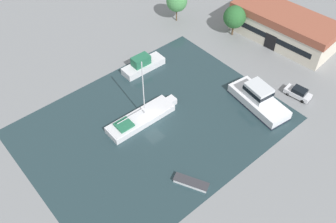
{
  "coord_description": "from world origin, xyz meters",
  "views": [
    {
      "loc": [
        29.54,
        -22.64,
        41.51
      ],
      "look_at": [
        0.0,
        2.79,
        1.0
      ],
      "focal_mm": 40.0,
      "sensor_mm": 36.0,
      "label": 1
    }
  ],
  "objects_px": {
    "quay_tree_near_building": "(235,17)",
    "quay_tree_by_water": "(177,1)",
    "motor_cruiser": "(258,99)",
    "cabin_boat": "(143,65)",
    "parked_car": "(298,93)",
    "warehouse_building": "(283,27)",
    "small_dinghy": "(191,183)",
    "sailboat_moored": "(141,118)"
  },
  "relations": [
    {
      "from": "quay_tree_near_building",
      "to": "quay_tree_by_water",
      "type": "distance_m",
      "value": 11.71
    },
    {
      "from": "quay_tree_near_building",
      "to": "cabin_boat",
      "type": "relative_size",
      "value": 0.78
    },
    {
      "from": "quay_tree_near_building",
      "to": "small_dinghy",
      "type": "xyz_separation_m",
      "value": [
        19.39,
        -28.98,
        -3.56
      ]
    },
    {
      "from": "quay_tree_by_water",
      "to": "sailboat_moored",
      "type": "height_order",
      "value": "sailboat_moored"
    },
    {
      "from": "quay_tree_by_water",
      "to": "sailboat_moored",
      "type": "xyz_separation_m",
      "value": [
        17.05,
        -22.15,
        -3.65
      ]
    },
    {
      "from": "quay_tree_near_building",
      "to": "small_dinghy",
      "type": "distance_m",
      "value": 35.05
    },
    {
      "from": "parked_car",
      "to": "small_dinghy",
      "type": "xyz_separation_m",
      "value": [
        0.89,
        -24.13,
        -0.53
      ]
    },
    {
      "from": "quay_tree_near_building",
      "to": "motor_cruiser",
      "type": "height_order",
      "value": "quay_tree_near_building"
    },
    {
      "from": "warehouse_building",
      "to": "small_dinghy",
      "type": "height_order",
      "value": "warehouse_building"
    },
    {
      "from": "warehouse_building",
      "to": "motor_cruiser",
      "type": "height_order",
      "value": "warehouse_building"
    },
    {
      "from": "motor_cruiser",
      "to": "cabin_boat",
      "type": "relative_size",
      "value": 1.38
    },
    {
      "from": "warehouse_building",
      "to": "motor_cruiser",
      "type": "xyz_separation_m",
      "value": [
        8.41,
        -16.81,
        -1.58
      ]
    },
    {
      "from": "parked_car",
      "to": "cabin_boat",
      "type": "xyz_separation_m",
      "value": [
        -21.51,
        -14.5,
        0.15
      ]
    },
    {
      "from": "motor_cruiser",
      "to": "warehouse_building",
      "type": "bearing_deg",
      "value": 34.1
    },
    {
      "from": "motor_cruiser",
      "to": "cabin_boat",
      "type": "distance_m",
      "value": 20.24
    },
    {
      "from": "motor_cruiser",
      "to": "cabin_boat",
      "type": "height_order",
      "value": "motor_cruiser"
    },
    {
      "from": "quay_tree_by_water",
      "to": "parked_car",
      "type": "bearing_deg",
      "value": -0.05
    },
    {
      "from": "quay_tree_near_building",
      "to": "quay_tree_by_water",
      "type": "relative_size",
      "value": 0.95
    },
    {
      "from": "quay_tree_near_building",
      "to": "parked_car",
      "type": "xyz_separation_m",
      "value": [
        18.5,
        -4.85,
        -3.03
      ]
    },
    {
      "from": "warehouse_building",
      "to": "quay_tree_by_water",
      "type": "relative_size",
      "value": 3.16
    },
    {
      "from": "quay_tree_near_building",
      "to": "motor_cruiser",
      "type": "distance_m",
      "value": 19.24
    },
    {
      "from": "sailboat_moored",
      "to": "motor_cruiser",
      "type": "xyz_separation_m",
      "value": [
        9.1,
        15.85,
        0.64
      ]
    },
    {
      "from": "quay_tree_near_building",
      "to": "quay_tree_by_water",
      "type": "height_order",
      "value": "quay_tree_by_water"
    },
    {
      "from": "quay_tree_by_water",
      "to": "parked_car",
      "type": "xyz_separation_m",
      "value": [
        29.17,
        -0.03,
        -3.44
      ]
    },
    {
      "from": "quay_tree_near_building",
      "to": "quay_tree_by_water",
      "type": "bearing_deg",
      "value": -155.69
    },
    {
      "from": "quay_tree_by_water",
      "to": "quay_tree_near_building",
      "type": "bearing_deg",
      "value": 24.31
    },
    {
      "from": "warehouse_building",
      "to": "parked_car",
      "type": "distance_m",
      "value": 15.68
    },
    {
      "from": "warehouse_building",
      "to": "quay_tree_near_building",
      "type": "height_order",
      "value": "quay_tree_near_building"
    },
    {
      "from": "motor_cruiser",
      "to": "quay_tree_by_water",
      "type": "bearing_deg",
      "value": 84.0
    },
    {
      "from": "warehouse_building",
      "to": "sailboat_moored",
      "type": "distance_m",
      "value": 32.74
    },
    {
      "from": "warehouse_building",
      "to": "small_dinghy",
      "type": "relative_size",
      "value": 4.22
    },
    {
      "from": "warehouse_building",
      "to": "cabin_boat",
      "type": "relative_size",
      "value": 2.6
    },
    {
      "from": "motor_cruiser",
      "to": "sailboat_moored",
      "type": "bearing_deg",
      "value": 157.67
    },
    {
      "from": "small_dinghy",
      "to": "quay_tree_by_water",
      "type": "bearing_deg",
      "value": -155.6
    },
    {
      "from": "quay_tree_by_water",
      "to": "small_dinghy",
      "type": "distance_m",
      "value": 38.76
    },
    {
      "from": "quay_tree_by_water",
      "to": "cabin_boat",
      "type": "bearing_deg",
      "value": -62.21
    },
    {
      "from": "warehouse_building",
      "to": "parked_car",
      "type": "height_order",
      "value": "warehouse_building"
    },
    {
      "from": "small_dinghy",
      "to": "cabin_boat",
      "type": "xyz_separation_m",
      "value": [
        -22.4,
        9.63,
        0.69
      ]
    },
    {
      "from": "sailboat_moored",
      "to": "motor_cruiser",
      "type": "relative_size",
      "value": 1.13
    },
    {
      "from": "parked_car",
      "to": "small_dinghy",
      "type": "height_order",
      "value": "parked_car"
    },
    {
      "from": "parked_car",
      "to": "quay_tree_near_building",
      "type": "bearing_deg",
      "value": 67.28
    },
    {
      "from": "quay_tree_by_water",
      "to": "warehouse_building",
      "type": "bearing_deg",
      "value": 30.65
    }
  ]
}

